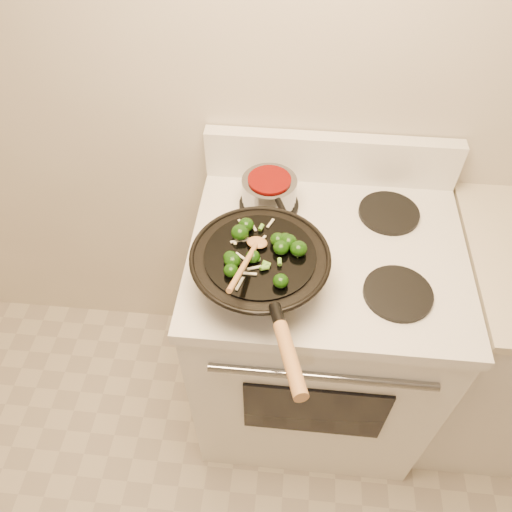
# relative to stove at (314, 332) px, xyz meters

# --- Properties ---
(stove) EXTENTS (0.78, 0.67, 1.08)m
(stove) POSITION_rel_stove_xyz_m (0.00, 0.00, 0.00)
(stove) COLOR white
(stove) RESTS_ON ground
(wok) EXTENTS (0.35, 0.57, 0.18)m
(wok) POSITION_rel_stove_xyz_m (-0.18, -0.16, 0.52)
(wok) COLOR black
(wok) RESTS_ON stove
(stirfry) EXTENTS (0.20, 0.24, 0.04)m
(stirfry) POSITION_rel_stove_xyz_m (-0.17, -0.15, 0.59)
(stirfry) COLOR black
(stirfry) RESTS_ON wok
(wooden_spoon) EXTENTS (0.08, 0.24, 0.08)m
(wooden_spoon) POSITION_rel_stove_xyz_m (-0.20, -0.18, 0.60)
(wooden_spoon) COLOR #AD7644
(wooden_spoon) RESTS_ON wok
(saucepan) EXTENTS (0.16, 0.25, 0.10)m
(saucepan) POSITION_rel_stove_xyz_m (-0.18, 0.15, 0.51)
(saucepan) COLOR gray
(saucepan) RESTS_ON stove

